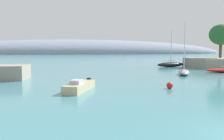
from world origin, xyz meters
TOP-DOWN VIEW (x-y plane):
  - shore_outcrop at (27.23, 40.14)m, footprint 15.25×10.01m
  - tree_clump_shore at (27.45, 41.84)m, footprint 5.39×5.39m
  - distant_ridge at (5.95, 231.36)m, footprint 304.09×65.14m
  - sailboat_black_near_shore at (16.18, 44.30)m, footprint 7.81×3.71m
  - sailboat_grey_outer_mooring at (10.38, 26.84)m, footprint 4.23×6.09m
  - motorboat_sand_foreground at (-7.24, 14.71)m, footprint 3.64×5.79m
  - mooring_buoy_red at (2.09, 14.11)m, footprint 0.67×0.67m

SIDE VIEW (x-z plane):
  - distant_ridge at x=5.95m, z-range -13.68..13.68m
  - mooring_buoy_red at x=2.09m, z-range 0.00..0.67m
  - motorboat_sand_foreground at x=-7.24m, z-range -0.16..1.02m
  - sailboat_grey_outer_mooring at x=10.38m, z-range -3.76..4.72m
  - sailboat_black_near_shore at x=16.18m, z-range -3.74..4.94m
  - shore_outcrop at x=27.23m, z-range 0.00..2.15m
  - tree_clump_shore at x=27.45m, z-range 3.61..11.46m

